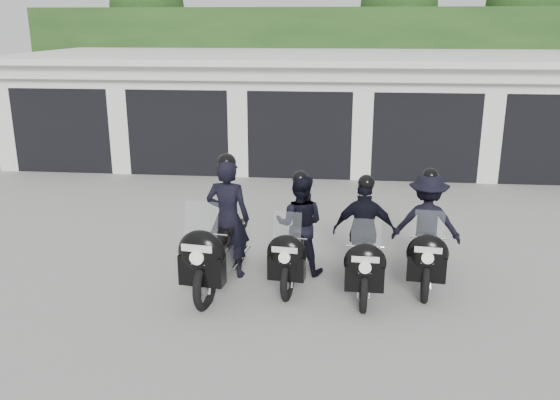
# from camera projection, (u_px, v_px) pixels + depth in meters

# --- Properties ---
(ground) EXTENTS (80.00, 80.00, 0.00)m
(ground) POSITION_uv_depth(u_px,v_px,m) (275.00, 260.00, 9.90)
(ground) COLOR gray
(ground) RESTS_ON ground
(garage_block) EXTENTS (16.40, 6.80, 2.96)m
(garage_block) POSITION_uv_depth(u_px,v_px,m) (306.00, 108.00, 17.16)
(garage_block) COLOR white
(garage_block) RESTS_ON ground
(background_vegetation) EXTENTS (20.00, 3.90, 5.80)m
(background_vegetation) POSITION_uv_depth(u_px,v_px,m) (325.00, 52.00, 21.37)
(background_vegetation) COLOR #1C3C16
(background_vegetation) RESTS_ON ground
(police_bike_a) EXTENTS (0.86, 2.31, 2.01)m
(police_bike_a) POSITION_uv_depth(u_px,v_px,m) (222.00, 234.00, 8.81)
(police_bike_a) COLOR black
(police_bike_a) RESTS_ON ground
(police_bike_b) EXTENTS (0.83, 1.96, 1.71)m
(police_bike_b) POSITION_uv_depth(u_px,v_px,m) (298.00, 233.00, 9.08)
(police_bike_b) COLOR black
(police_bike_b) RESTS_ON ground
(police_bike_c) EXTENTS (0.95, 1.99, 1.73)m
(police_bike_c) POSITION_uv_depth(u_px,v_px,m) (364.00, 240.00, 8.76)
(police_bike_c) COLOR black
(police_bike_c) RESTS_ON ground
(police_bike_d) EXTENTS (1.11, 2.02, 1.76)m
(police_bike_d) POSITION_uv_depth(u_px,v_px,m) (427.00, 231.00, 9.06)
(police_bike_d) COLOR black
(police_bike_d) RESTS_ON ground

